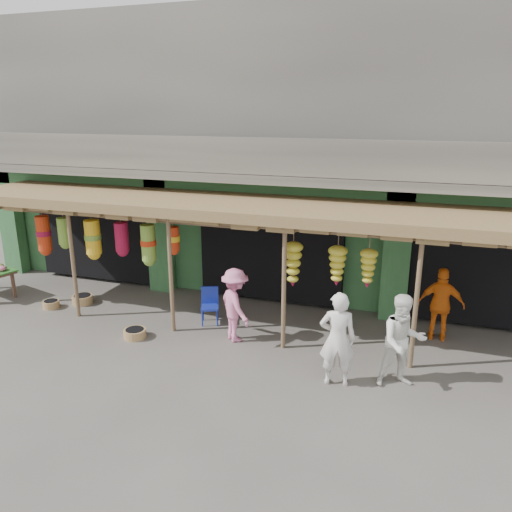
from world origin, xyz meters
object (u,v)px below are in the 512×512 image
(person_vendor, at_px, (441,304))
(person_shopper, at_px, (235,305))
(blue_chair, at_px, (210,303))
(person_front, at_px, (337,339))
(person_right, at_px, (403,341))

(person_vendor, height_order, person_shopper, person_vendor)
(blue_chair, bearing_deg, person_vendor, -13.62)
(person_front, xyz_separation_m, person_vendor, (1.74, 2.45, -0.07))
(blue_chair, height_order, person_right, person_right)
(person_front, distance_m, person_right, 1.12)
(person_right, distance_m, person_shopper, 3.47)
(person_front, bearing_deg, person_shopper, -35.05)
(person_vendor, distance_m, person_shopper, 4.28)
(person_right, bearing_deg, person_front, 174.42)
(person_front, distance_m, person_shopper, 2.54)
(blue_chair, xyz_separation_m, person_shopper, (0.88, -0.67, 0.33))
(person_front, xyz_separation_m, person_shopper, (-2.31, 1.06, -0.08))
(blue_chair, relative_size, person_front, 0.47)
(person_vendor, bearing_deg, blue_chair, 8.82)
(person_front, bearing_deg, person_right, -173.75)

